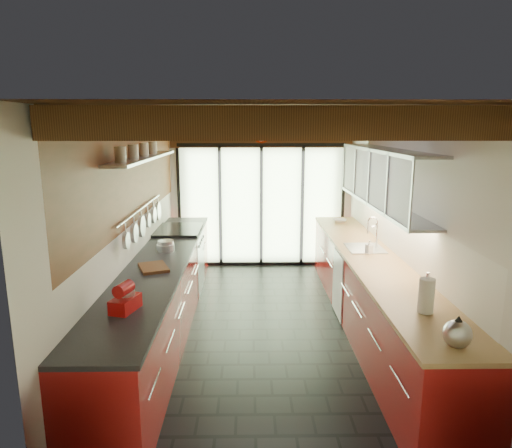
# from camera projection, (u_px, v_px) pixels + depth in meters

# --- Properties ---
(ground) EXTENTS (5.50, 5.50, 0.00)m
(ground) POSITION_uv_depth(u_px,v_px,m) (267.00, 329.00, 5.64)
(ground) COLOR black
(ground) RESTS_ON ground
(room_shell) EXTENTS (5.50, 5.50, 5.50)m
(room_shell) POSITION_uv_depth(u_px,v_px,m) (267.00, 197.00, 5.29)
(room_shell) COLOR silver
(room_shell) RESTS_ON ground
(ceiling_beams) EXTENTS (3.14, 5.06, 4.90)m
(ceiling_beams) POSITION_uv_depth(u_px,v_px,m) (267.00, 126.00, 5.49)
(ceiling_beams) COLOR #593316
(ceiling_beams) RESTS_ON ground
(glass_door) EXTENTS (2.95, 0.10, 2.90)m
(glass_door) POSITION_uv_depth(u_px,v_px,m) (261.00, 173.00, 7.93)
(glass_door) COLOR #C6EAAD
(glass_door) RESTS_ON ground
(left_counter) EXTENTS (0.68, 5.00, 0.92)m
(left_counter) POSITION_uv_depth(u_px,v_px,m) (162.00, 295.00, 5.53)
(left_counter) COLOR maroon
(left_counter) RESTS_ON ground
(range_stove) EXTENTS (0.66, 0.90, 0.97)m
(range_stove) POSITION_uv_depth(u_px,v_px,m) (180.00, 260.00, 6.94)
(range_stove) COLOR silver
(range_stove) RESTS_ON ground
(right_counter) EXTENTS (0.68, 5.00, 0.92)m
(right_counter) POSITION_uv_depth(u_px,v_px,m) (371.00, 294.00, 5.56)
(right_counter) COLOR maroon
(right_counter) RESTS_ON ground
(sink_assembly) EXTENTS (0.45, 0.52, 0.43)m
(sink_assembly) POSITION_uv_depth(u_px,v_px,m) (366.00, 246.00, 5.85)
(sink_assembly) COLOR silver
(sink_assembly) RESTS_ON right_counter
(upper_cabinets_right) EXTENTS (0.34, 3.00, 3.00)m
(upper_cabinets_right) POSITION_uv_depth(u_px,v_px,m) (383.00, 177.00, 5.57)
(upper_cabinets_right) COLOR silver
(upper_cabinets_right) RESTS_ON ground
(left_wall_fixtures) EXTENTS (0.28, 2.60, 0.96)m
(left_wall_fixtures) POSITION_uv_depth(u_px,v_px,m) (145.00, 182.00, 5.49)
(left_wall_fixtures) COLOR silver
(left_wall_fixtures) RESTS_ON ground
(stand_mixer) EXTENTS (0.24, 0.32, 0.26)m
(stand_mixer) POSITION_uv_depth(u_px,v_px,m) (125.00, 299.00, 3.88)
(stand_mixer) COLOR #AF0E0E
(stand_mixer) RESTS_ON left_counter
(pot_large) EXTENTS (0.26, 0.26, 0.13)m
(pot_large) POSITION_uv_depth(u_px,v_px,m) (166.00, 246.00, 5.76)
(pot_large) COLOR silver
(pot_large) RESTS_ON left_counter
(pot_small) EXTENTS (0.29, 0.29, 0.09)m
(pot_small) POSITION_uv_depth(u_px,v_px,m) (166.00, 248.00, 5.75)
(pot_small) COLOR silver
(pot_small) RESTS_ON left_counter
(cutting_board) EXTENTS (0.41, 0.47, 0.03)m
(cutting_board) POSITION_uv_depth(u_px,v_px,m) (153.00, 268.00, 5.02)
(cutting_board) COLOR brown
(cutting_board) RESTS_ON left_counter
(kettle) EXTENTS (0.21, 0.25, 0.24)m
(kettle) POSITION_uv_depth(u_px,v_px,m) (457.00, 332.00, 3.25)
(kettle) COLOR silver
(kettle) RESTS_ON right_counter
(paper_towel) EXTENTS (0.15, 0.15, 0.36)m
(paper_towel) POSITION_uv_depth(u_px,v_px,m) (426.00, 296.00, 3.82)
(paper_towel) COLOR white
(paper_towel) RESTS_ON right_counter
(soap_bottle) EXTENTS (0.10, 0.10, 0.17)m
(soap_bottle) POSITION_uv_depth(u_px,v_px,m) (369.00, 247.00, 5.62)
(soap_bottle) COLOR silver
(soap_bottle) RESTS_ON right_counter
(bowl) EXTENTS (0.22, 0.22, 0.05)m
(bowl) POSITION_uv_depth(u_px,v_px,m) (340.00, 221.00, 7.46)
(bowl) COLOR silver
(bowl) RESTS_ON right_counter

